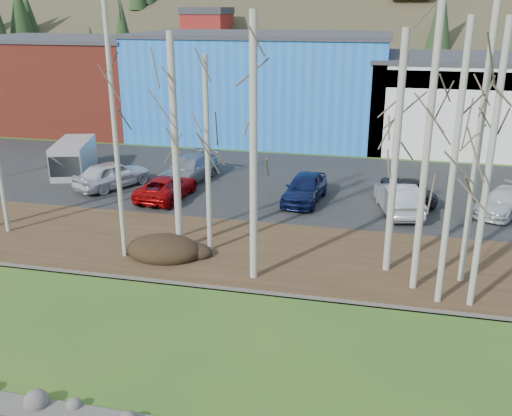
% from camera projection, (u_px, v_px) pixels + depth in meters
% --- Properties ---
extents(river, '(80.00, 8.00, 0.90)m').
position_uv_depth(river, '(235.00, 348.00, 18.16)').
color(river, black).
rests_on(river, ground).
extents(far_bank_rocks, '(80.00, 0.80, 0.46)m').
position_uv_depth(far_bank_rocks, '(262.00, 289.00, 21.93)').
color(far_bank_rocks, '#47423D').
rests_on(far_bank_rocks, ground).
extents(far_bank, '(80.00, 7.00, 0.15)m').
position_uv_depth(far_bank, '(278.00, 254.00, 24.85)').
color(far_bank, '#382616').
rests_on(far_bank, ground).
extents(parking_lot, '(80.00, 14.00, 0.14)m').
position_uv_depth(parking_lot, '(311.00, 185.00, 34.49)').
color(parking_lot, black).
rests_on(parking_lot, ground).
extents(building_brick, '(16.32, 12.24, 7.80)m').
position_uv_depth(building_brick, '(68.00, 82.00, 51.16)').
color(building_brick, maroon).
rests_on(building_brick, ground).
extents(building_blue, '(20.40, 12.24, 8.30)m').
position_uv_depth(building_blue, '(263.00, 85.00, 47.26)').
color(building_blue, blue).
rests_on(building_blue, ground).
extents(building_white, '(18.36, 12.24, 6.80)m').
position_uv_depth(building_white, '(492.00, 101.00, 43.69)').
color(building_white, white).
rests_on(building_white, ground).
extents(dirt_mound, '(3.26, 2.30, 0.64)m').
position_uv_depth(dirt_mound, '(164.00, 248.00, 24.46)').
color(dirt_mound, black).
rests_on(dirt_mound, far_bank).
extents(birch_2, '(0.30, 0.30, 9.23)m').
position_uv_depth(birch_2, '(175.00, 146.00, 23.81)').
color(birch_2, '#B1ACA0').
rests_on(birch_2, far_bank).
extents(birch_3, '(0.20, 0.20, 11.45)m').
position_uv_depth(birch_3, '(114.00, 124.00, 22.65)').
color(birch_3, '#B1ACA0').
rests_on(birch_3, far_bank).
extents(birch_4, '(0.29, 0.29, 10.05)m').
position_uv_depth(birch_4, '(253.00, 153.00, 20.94)').
color(birch_4, '#B1ACA0').
rests_on(birch_4, far_bank).
extents(birch_5, '(0.22, 0.22, 8.36)m').
position_uv_depth(birch_5, '(208.00, 157.00, 23.75)').
color(birch_5, '#B1ACA0').
rests_on(birch_5, far_bank).
extents(birch_6, '(0.23, 0.23, 9.88)m').
position_uv_depth(birch_6, '(453.00, 170.00, 19.10)').
color(birch_6, '#B1ACA0').
rests_on(birch_6, far_bank).
extents(birch_7, '(0.26, 0.26, 10.94)m').
position_uv_depth(birch_7, '(427.00, 147.00, 19.94)').
color(birch_7, '#B1ACA0').
rests_on(birch_7, far_bank).
extents(birch_8, '(0.28, 0.28, 9.43)m').
position_uv_depth(birch_8, '(395.00, 157.00, 21.68)').
color(birch_8, '#B1ACA0').
rests_on(birch_8, far_bank).
extents(birch_9, '(0.24, 0.24, 12.50)m').
position_uv_depth(birch_9, '(481.00, 122.00, 20.25)').
color(birch_9, '#B1ACA0').
rests_on(birch_9, far_bank).
extents(birch_10, '(0.23, 0.23, 9.88)m').
position_uv_depth(birch_10, '(488.00, 172.00, 18.86)').
color(birch_10, '#B1ACA0').
rests_on(birch_10, far_bank).
extents(car_0, '(3.84, 5.05, 1.60)m').
position_uv_depth(car_0, '(113.00, 174.00, 33.55)').
color(car_0, silver).
rests_on(car_0, parking_lot).
extents(car_1, '(2.53, 4.84, 1.30)m').
position_uv_depth(car_1, '(167.00, 187.00, 31.70)').
color(car_1, '#A10709').
rests_on(car_1, parking_lot).
extents(car_2, '(2.94, 5.47, 1.51)m').
position_uv_depth(car_2, '(188.00, 169.00, 34.79)').
color(car_2, gray).
rests_on(car_2, parking_lot).
extents(car_3, '(2.29, 4.70, 1.54)m').
position_uv_depth(car_3, '(305.00, 188.00, 31.12)').
color(car_3, '#101A47').
rests_on(car_3, parking_lot).
extents(car_4, '(2.63, 4.95, 1.55)m').
position_uv_depth(car_4, '(398.00, 198.00, 29.46)').
color(car_4, silver).
rests_on(car_4, parking_lot).
extents(car_5, '(3.23, 5.04, 1.29)m').
position_uv_depth(car_5, '(407.00, 188.00, 31.52)').
color(car_5, '#232426').
rests_on(car_5, parking_lot).
extents(car_6, '(3.67, 4.71, 1.27)m').
position_uv_depth(car_6, '(503.00, 202.00, 29.38)').
color(car_6, silver).
rests_on(car_6, parking_lot).
extents(van_grey, '(3.22, 5.04, 2.05)m').
position_uv_depth(van_grey, '(73.00, 158.00, 36.27)').
color(van_grey, '#B1B3B6').
rests_on(van_grey, parking_lot).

